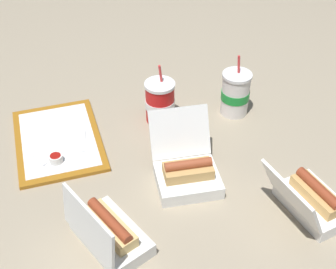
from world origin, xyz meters
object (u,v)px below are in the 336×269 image
at_px(clamshell_hotdog_corner, 108,232).
at_px(soda_cup_back, 235,93).
at_px(food_tray, 58,140).
at_px(ketchup_cup, 56,158).
at_px(plastic_fork, 35,156).
at_px(soda_cup_left, 160,102).
at_px(clamshell_hotdog_center, 187,171).
at_px(clamshell_hotdog_right, 312,200).

height_order(clamshell_hotdog_corner, soda_cup_back, soda_cup_back).
bearing_deg(clamshell_hotdog_corner, soda_cup_back, -64.22).
xyz_separation_m(food_tray, soda_cup_back, (-0.15, -0.57, 0.07)).
bearing_deg(food_tray, ketchup_cup, 157.97).
bearing_deg(plastic_fork, soda_cup_left, -106.51).
xyz_separation_m(ketchup_cup, soda_cup_left, (0.04, -0.38, 0.04)).
height_order(clamshell_hotdog_center, soda_cup_left, soda_cup_left).
height_order(food_tray, soda_cup_left, soda_cup_left).
bearing_deg(clamshell_hotdog_right, soda_cup_left, 14.74).
bearing_deg(clamshell_hotdog_corner, plastic_fork, 9.05).
relative_size(ketchup_cup, clamshell_hotdog_center, 0.15).
bearing_deg(clamshell_hotdog_center, clamshell_hotdog_corner, 106.81).
bearing_deg(clamshell_hotdog_corner, ketchup_cup, 2.47).
bearing_deg(soda_cup_left, ketchup_cup, 96.15).
xyz_separation_m(plastic_fork, clamshell_hotdog_right, (-0.57, -0.57, 0.02)).
xyz_separation_m(soda_cup_back, soda_cup_left, (0.09, 0.24, -0.00)).
bearing_deg(ketchup_cup, soda_cup_left, -83.85).
xyz_separation_m(food_tray, plastic_fork, (-0.05, 0.09, 0.01)).
height_order(soda_cup_back, soda_cup_left, soda_cup_back).
bearing_deg(soda_cup_back, soda_cup_left, 69.10).
bearing_deg(clamshell_hotdog_right, ketchup_cup, 45.53).
height_order(food_tray, clamshell_hotdog_center, clamshell_hotdog_center).
bearing_deg(clamshell_hotdog_center, soda_cup_back, -57.26).
relative_size(food_tray, clamshell_hotdog_center, 1.58).
bearing_deg(ketchup_cup, soda_cup_back, -94.65).
bearing_deg(ketchup_cup, clamshell_hotdog_corner, -177.53).
bearing_deg(clamshell_hotdog_center, soda_cup_left, -15.34).
bearing_deg(soda_cup_left, plastic_fork, 88.17).
relative_size(food_tray, clamshell_hotdog_corner, 1.85).
bearing_deg(clamshell_hotdog_corner, soda_cup_left, -43.64).
distance_m(clamshell_hotdog_right, soda_cup_left, 0.57).
relative_size(clamshell_hotdog_right, soda_cup_left, 1.01).
relative_size(soda_cup_back, soda_cup_left, 1.05).
bearing_deg(clamshell_hotdog_center, plastic_fork, 48.12).
height_order(plastic_fork, soda_cup_back, soda_cup_back).
bearing_deg(food_tray, soda_cup_back, -104.97).
xyz_separation_m(plastic_fork, soda_cup_left, (-0.01, -0.42, 0.06)).
distance_m(food_tray, clamshell_hotdog_center, 0.44).
bearing_deg(soda_cup_back, ketchup_cup, 85.35).
bearing_deg(food_tray, clamshell_hotdog_right, -142.02).
distance_m(food_tray, ketchup_cup, 0.11).
relative_size(plastic_fork, clamshell_hotdog_corner, 0.49).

